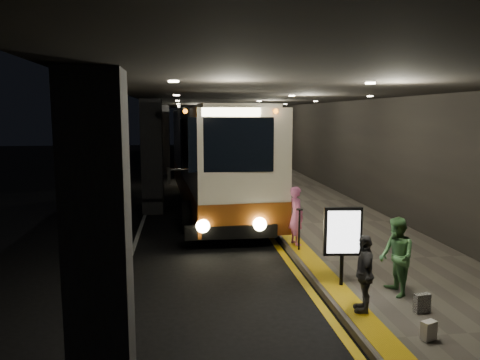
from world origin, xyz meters
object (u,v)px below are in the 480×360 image
bag_plain (429,330)px  passenger_waiting_grey (364,273)px  coach_main (215,161)px  coach_third (196,134)px  passenger_boarding (296,216)px  passenger_waiting_green (396,257)px  info_sign (343,233)px  bag_polka (422,303)px  stanchion_post (299,230)px  coach_second (198,141)px

bag_plain → passenger_waiting_grey: bearing=117.7°
coach_main → bag_plain: coach_main is taller
coach_third → passenger_waiting_grey: (1.89, -35.87, -1.06)m
passenger_boarding → coach_main: bearing=3.4°
passenger_waiting_green → info_sign: bearing=-123.4°
passenger_waiting_green → coach_third: bearing=-174.0°
passenger_waiting_grey → bag_plain: size_ratio=4.72×
bag_polka → info_sign: size_ratio=0.21×
passenger_waiting_green → passenger_waiting_grey: bearing=-52.9°
passenger_boarding → stanchion_post: bearing=161.9°
passenger_boarding → bag_polka: size_ratio=4.65×
bag_plain → passenger_waiting_green: bearing=80.5°
passenger_boarding → bag_polka: 4.98m
coach_third → bag_plain: 37.20m
coach_third → bag_plain: bearing=-85.6°
bag_polka → bag_plain: (-0.43, -1.01, -0.02)m
bag_polka → passenger_waiting_green: bearing=97.0°
bag_polka → passenger_boarding: bearing=104.4°
bag_polka → info_sign: bearing=123.9°
passenger_boarding → passenger_waiting_green: passenger_boarding is taller
bag_polka → stanchion_post: stanchion_post is taller
info_sign → passenger_waiting_grey: bearing=-85.8°
passenger_boarding → bag_plain: size_ratio=5.32×
bag_polka → info_sign: 2.08m
passenger_waiting_grey → passenger_boarding: bearing=-163.1°
passenger_waiting_green → bag_plain: bearing=-8.1°
coach_third → passenger_waiting_grey: bearing=-86.5°
bag_polka → bag_plain: bag_polka is taller
coach_third → bag_polka: size_ratio=35.99×
coach_third → bag_polka: (2.95, -36.07, -1.62)m
coach_main → coach_second: coach_main is taller
coach_main → bag_polka: size_ratio=36.14×
coach_main → info_sign: (2.04, -9.52, -0.61)m
passenger_boarding → info_sign: bearing=170.5°
bag_polka → stanchion_post: size_ratio=0.32×
coach_main → bag_polka: (3.07, -11.04, -1.59)m
stanchion_post → passenger_waiting_green: bearing=-70.7°
passenger_waiting_green → passenger_waiting_grey: (-0.96, -0.69, -0.07)m
coach_main → coach_third: size_ratio=1.00×
bag_plain → stanchion_post: (-0.85, 5.24, 0.41)m
coach_main → bag_plain: bearing=-81.2°
coach_second → bag_polka: (3.21, -25.99, -1.53)m
coach_main → passenger_waiting_grey: (2.00, -10.85, -1.03)m
coach_second → bag_plain: (2.79, -27.01, -1.56)m
passenger_boarding → passenger_waiting_grey: (0.16, -4.59, -0.09)m
coach_main → bag_plain: 12.45m
coach_third → passenger_boarding: bearing=-86.3°
passenger_boarding → bag_plain: (0.80, -5.80, -0.68)m
passenger_waiting_grey → stanchion_post: bearing=-162.1°
passenger_boarding → bag_plain: bearing=174.8°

